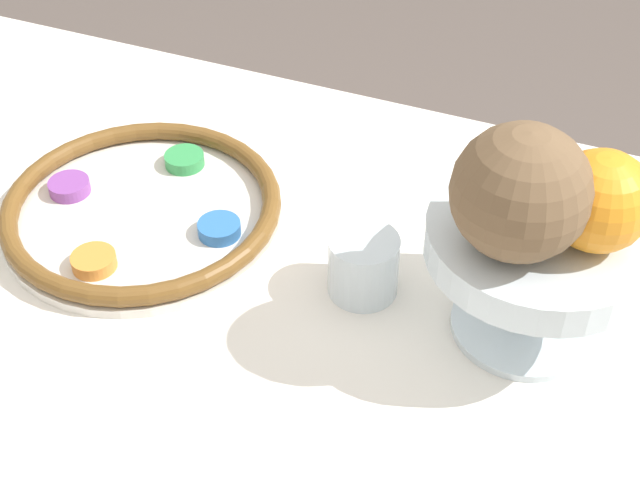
{
  "coord_description": "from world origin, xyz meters",
  "views": [
    {
      "loc": [
        0.2,
        -0.49,
        1.36
      ],
      "look_at": [
        -0.05,
        0.1,
        0.79
      ],
      "focal_mm": 50.0,
      "sensor_mm": 36.0,
      "label": 1
    }
  ],
  "objects_px": {
    "orange_fruit": "(600,201)",
    "cup_mid": "(568,189)",
    "fruit_stand": "(537,253)",
    "cup_near": "(366,266)",
    "coconut": "(521,192)",
    "seder_plate": "(142,208)"
  },
  "relations": [
    {
      "from": "seder_plate",
      "to": "cup_near",
      "type": "distance_m",
      "value": 0.25
    },
    {
      "from": "coconut",
      "to": "cup_mid",
      "type": "relative_size",
      "value": 1.65
    },
    {
      "from": "cup_near",
      "to": "cup_mid",
      "type": "relative_size",
      "value": 1.0
    },
    {
      "from": "seder_plate",
      "to": "coconut",
      "type": "xyz_separation_m",
      "value": [
        0.38,
        -0.04,
        0.16
      ]
    },
    {
      "from": "orange_fruit",
      "to": "cup_near",
      "type": "xyz_separation_m",
      "value": [
        -0.19,
        -0.01,
        -0.13
      ]
    },
    {
      "from": "cup_near",
      "to": "seder_plate",
      "type": "bearing_deg",
      "value": 177.73
    },
    {
      "from": "seder_plate",
      "to": "fruit_stand",
      "type": "xyz_separation_m",
      "value": [
        0.4,
        -0.0,
        0.08
      ]
    },
    {
      "from": "seder_plate",
      "to": "cup_near",
      "type": "height_order",
      "value": "cup_near"
    },
    {
      "from": "coconut",
      "to": "cup_mid",
      "type": "height_order",
      "value": "coconut"
    },
    {
      "from": "seder_plate",
      "to": "orange_fruit",
      "type": "xyz_separation_m",
      "value": [
        0.44,
        -0.0,
        0.15
      ]
    },
    {
      "from": "fruit_stand",
      "to": "cup_mid",
      "type": "bearing_deg",
      "value": 88.88
    },
    {
      "from": "fruit_stand",
      "to": "coconut",
      "type": "xyz_separation_m",
      "value": [
        -0.02,
        -0.03,
        0.08
      ]
    },
    {
      "from": "cup_near",
      "to": "orange_fruit",
      "type": "bearing_deg",
      "value": 1.67
    },
    {
      "from": "fruit_stand",
      "to": "cup_near",
      "type": "distance_m",
      "value": 0.16
    },
    {
      "from": "orange_fruit",
      "to": "cup_mid",
      "type": "xyz_separation_m",
      "value": [
        -0.04,
        0.19,
        -0.13
      ]
    },
    {
      "from": "orange_fruit",
      "to": "coconut",
      "type": "relative_size",
      "value": 0.75
    },
    {
      "from": "seder_plate",
      "to": "coconut",
      "type": "distance_m",
      "value": 0.42
    },
    {
      "from": "fruit_stand",
      "to": "coconut",
      "type": "distance_m",
      "value": 0.09
    },
    {
      "from": "cup_mid",
      "to": "seder_plate",
      "type": "bearing_deg",
      "value": -155.96
    },
    {
      "from": "orange_fruit",
      "to": "coconut",
      "type": "xyz_separation_m",
      "value": [
        -0.06,
        -0.03,
        0.01
      ]
    },
    {
      "from": "seder_plate",
      "to": "cup_mid",
      "type": "xyz_separation_m",
      "value": [
        0.41,
        0.18,
        0.02
      ]
    },
    {
      "from": "orange_fruit",
      "to": "cup_near",
      "type": "distance_m",
      "value": 0.23
    }
  ]
}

